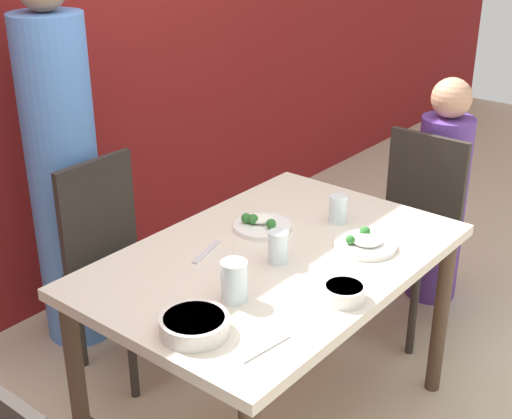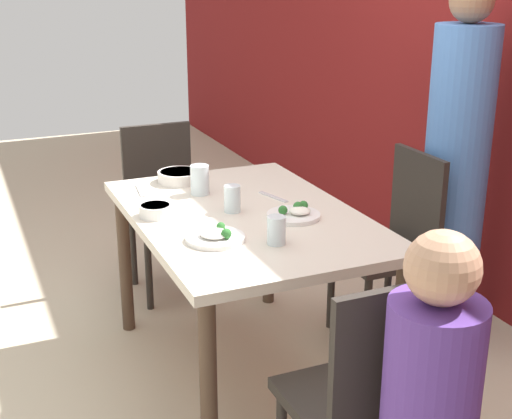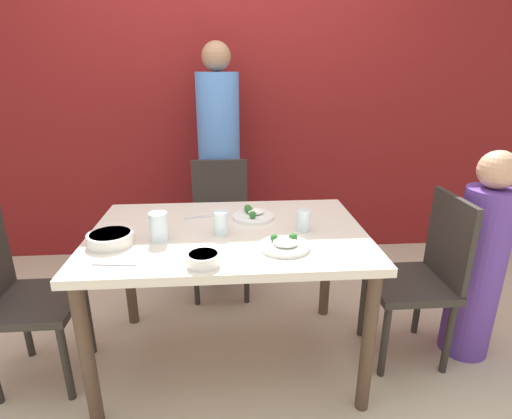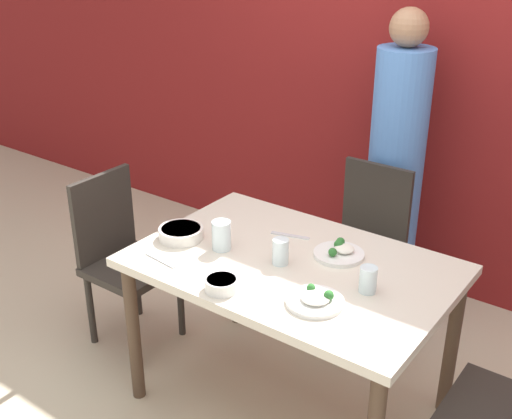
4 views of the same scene
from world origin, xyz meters
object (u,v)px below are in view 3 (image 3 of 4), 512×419
object	(u,v)px
person_child	(479,265)
bowl_curry	(111,238)
chair_adult_spot	(221,223)
glass_water_tall	(304,220)
chair_child_spot	(423,273)
person_adult	(220,170)
plate_rice_adult	(253,215)

from	to	relation	value
person_child	bowl_curry	xyz separation A→B (m)	(-1.81, -0.09, 0.25)
chair_adult_spot	bowl_curry	distance (m)	1.05
bowl_curry	glass_water_tall	size ratio (longest dim) A/B	1.90
chair_adult_spot	glass_water_tall	world-z (taller)	chair_adult_spot
glass_water_tall	chair_adult_spot	bearing A→B (deg)	117.13
chair_child_spot	person_adult	size ratio (longest dim) A/B	0.54
chair_adult_spot	person_child	distance (m)	1.56
chair_child_spot	bowl_curry	world-z (taller)	chair_child_spot
chair_adult_spot	person_child	size ratio (longest dim) A/B	0.80
chair_child_spot	person_adult	distance (m)	1.56
plate_rice_adult	glass_water_tall	world-z (taller)	glass_water_tall
person_adult	bowl_curry	xyz separation A→B (m)	(-0.47, -1.21, -0.00)
bowl_curry	glass_water_tall	world-z (taller)	glass_water_tall
chair_adult_spot	bowl_curry	world-z (taller)	chair_adult_spot
person_adult	glass_water_tall	world-z (taller)	person_adult
glass_water_tall	chair_child_spot	bearing A→B (deg)	0.29
plate_rice_adult	glass_water_tall	distance (m)	0.30
person_child	plate_rice_adult	distance (m)	1.20
person_adult	person_child	distance (m)	1.77
person_child	plate_rice_adult	bearing A→B (deg)	170.99
person_adult	bowl_curry	world-z (taller)	person_adult
chair_adult_spot	person_adult	bearing A→B (deg)	90.00
chair_adult_spot	glass_water_tall	xyz separation A→B (m)	(0.41, -0.80, 0.31)
chair_adult_spot	person_child	bearing A→B (deg)	-30.76
person_child	plate_rice_adult	xyz separation A→B (m)	(-1.16, 0.18, 0.24)
chair_adult_spot	chair_child_spot	xyz separation A→B (m)	(1.05, -0.80, 0.00)
plate_rice_adult	chair_adult_spot	bearing A→B (deg)	106.56
plate_rice_adult	glass_water_tall	size ratio (longest dim) A/B	2.05
chair_child_spot	person_child	distance (m)	0.30
chair_adult_spot	plate_rice_adult	distance (m)	0.70
chair_child_spot	person_adult	xyz separation A→B (m)	(-1.05, 1.12, 0.29)
bowl_curry	glass_water_tall	distance (m)	0.89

